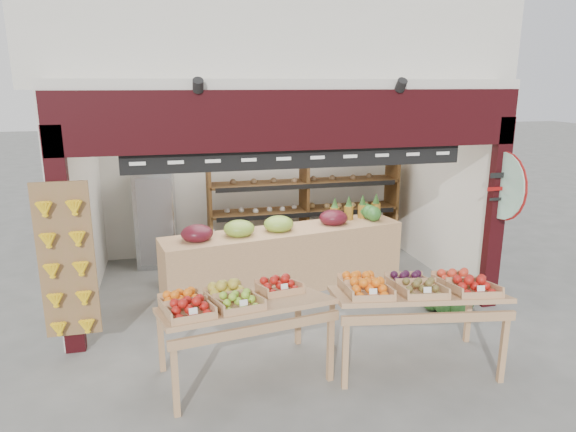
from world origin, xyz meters
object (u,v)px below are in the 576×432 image
at_px(back_shelving, 304,192).
at_px(cardboard_stack, 192,268).
at_px(display_table_left, 232,303).
at_px(display_table_right, 415,289).
at_px(refrigerator, 156,218).
at_px(watermelon_pile, 447,297).
at_px(mid_counter, 284,256).

height_order(back_shelving, cardboard_stack, back_shelving).
distance_m(cardboard_stack, display_table_left, 2.94).
bearing_deg(display_table_left, display_table_right, -5.53).
distance_m(refrigerator, watermelon_pile, 4.90).
distance_m(back_shelving, cardboard_stack, 2.38).
xyz_separation_m(display_table_right, watermelon_pile, (1.14, 1.18, -0.71)).
bearing_deg(display_table_right, back_shelving, 93.34).
bearing_deg(display_table_left, refrigerator, 101.77).
xyz_separation_m(refrigerator, cardboard_stack, (0.53, -0.99, -0.61)).
bearing_deg(watermelon_pile, cardboard_stack, 151.25).
bearing_deg(mid_counter, cardboard_stack, 157.65).
height_order(back_shelving, watermelon_pile, back_shelving).
bearing_deg(watermelon_pile, refrigerator, 144.00).
distance_m(back_shelving, display_table_left, 4.02).
xyz_separation_m(back_shelving, refrigerator, (-2.57, 0.25, -0.38)).
height_order(display_table_left, display_table_right, display_table_right).
bearing_deg(display_table_right, refrigerator, 124.62).
relative_size(mid_counter, display_table_right, 1.97).
bearing_deg(back_shelving, mid_counter, -117.13).
bearing_deg(refrigerator, display_table_left, -74.18).
bearing_deg(refrigerator, cardboard_stack, -57.82).
xyz_separation_m(cardboard_stack, display_table_right, (2.26, -3.05, 0.66)).
bearing_deg(watermelon_pile, mid_counter, 147.33).
height_order(mid_counter, display_table_right, mid_counter).
bearing_deg(cardboard_stack, display_table_left, -84.55).
xyz_separation_m(cardboard_stack, display_table_left, (0.27, -2.85, 0.63)).
relative_size(mid_counter, watermelon_pile, 5.48).
relative_size(refrigerator, watermelon_pile, 2.43).
height_order(cardboard_stack, display_table_left, display_table_left).
height_order(refrigerator, display_table_left, refrigerator).
bearing_deg(display_table_left, cardboard_stack, 95.45).
xyz_separation_m(refrigerator, display_table_right, (2.79, -4.04, 0.05)).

